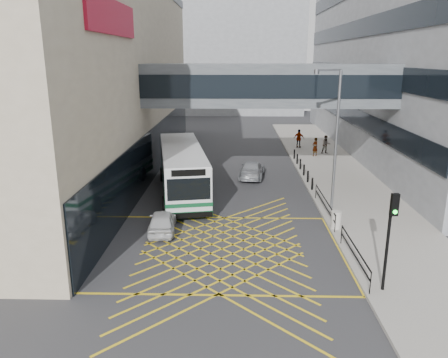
# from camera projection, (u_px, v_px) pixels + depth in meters

# --- Properties ---
(ground) EXTENTS (120.00, 120.00, 0.00)m
(ground) POSITION_uv_depth(u_px,v_px,m) (222.00, 249.00, 22.30)
(ground) COLOR #333335
(building_whsmith) EXTENTS (24.17, 42.00, 16.00)m
(building_whsmith) POSITION_uv_depth(u_px,v_px,m) (10.00, 75.00, 35.98)
(building_whsmith) COLOR tan
(building_whsmith) RESTS_ON ground
(building_far) EXTENTS (28.00, 16.00, 18.00)m
(building_far) POSITION_uv_depth(u_px,v_px,m) (221.00, 60.00, 77.68)
(building_far) COLOR gray
(building_far) RESTS_ON ground
(skybridge) EXTENTS (20.00, 4.10, 3.00)m
(skybridge) POSITION_uv_depth(u_px,v_px,m) (268.00, 85.00, 31.75)
(skybridge) COLOR #4D5257
(skybridge) RESTS_ON ground
(pavement) EXTENTS (6.00, 54.00, 0.16)m
(pavement) POSITION_uv_depth(u_px,v_px,m) (335.00, 173.00, 36.49)
(pavement) COLOR gray
(pavement) RESTS_ON ground
(box_junction) EXTENTS (12.00, 9.00, 0.01)m
(box_junction) POSITION_uv_depth(u_px,v_px,m) (222.00, 249.00, 22.30)
(box_junction) COLOR gold
(box_junction) RESTS_ON ground
(bus) EXTENTS (4.93, 12.39, 3.39)m
(bus) POSITION_uv_depth(u_px,v_px,m) (182.00, 169.00, 30.99)
(bus) COLOR silver
(bus) RESTS_ON ground
(car_white) EXTENTS (1.92, 4.05, 1.25)m
(car_white) POSITION_uv_depth(u_px,v_px,m) (162.00, 221.00, 24.37)
(car_white) COLOR #B9B9BB
(car_white) RESTS_ON ground
(car_dark) EXTENTS (2.82, 4.94, 1.45)m
(car_dark) POSITION_uv_depth(u_px,v_px,m) (194.00, 187.00, 30.34)
(car_dark) COLOR #232228
(car_dark) RESTS_ON ground
(car_silver) EXTENTS (2.46, 4.69, 1.39)m
(car_silver) POSITION_uv_depth(u_px,v_px,m) (252.00, 169.00, 35.37)
(car_silver) COLOR #9DA0A5
(car_silver) RESTS_ON ground
(traffic_light) EXTENTS (0.31, 0.50, 4.24)m
(traffic_light) POSITION_uv_depth(u_px,v_px,m) (390.00, 228.00, 17.26)
(traffic_light) COLOR black
(traffic_light) RESTS_ON pavement
(street_lamp) EXTENTS (1.87, 1.03, 8.63)m
(street_lamp) POSITION_uv_depth(u_px,v_px,m) (334.00, 132.00, 26.47)
(street_lamp) COLOR slate
(street_lamp) RESTS_ON pavement
(litter_bin) EXTENTS (0.57, 0.57, 0.99)m
(litter_bin) POSITION_uv_depth(u_px,v_px,m) (336.00, 220.00, 24.49)
(litter_bin) COLOR #ADA89E
(litter_bin) RESTS_ON pavement
(kerb_railings) EXTENTS (0.05, 12.54, 1.00)m
(kerb_railings) POSITION_uv_depth(u_px,v_px,m) (336.00, 221.00, 23.62)
(kerb_railings) COLOR black
(kerb_railings) RESTS_ON pavement
(bollards) EXTENTS (0.14, 10.14, 0.90)m
(bollards) POSITION_uv_depth(u_px,v_px,m) (302.00, 167.00, 36.42)
(bollards) COLOR black
(bollards) RESTS_ON pavement
(pedestrian_a) EXTENTS (0.88, 0.82, 1.80)m
(pedestrian_a) POSITION_uv_depth(u_px,v_px,m) (315.00, 147.00, 42.31)
(pedestrian_a) COLOR gray
(pedestrian_a) RESTS_ON pavement
(pedestrian_b) EXTENTS (0.92, 0.58, 1.80)m
(pedestrian_b) POSITION_uv_depth(u_px,v_px,m) (326.00, 145.00, 43.39)
(pedestrian_b) COLOR gray
(pedestrian_b) RESTS_ON pavement
(pedestrian_c) EXTENTS (1.27, 0.96, 1.94)m
(pedestrian_c) POSITION_uv_depth(u_px,v_px,m) (299.00, 139.00, 46.20)
(pedestrian_c) COLOR gray
(pedestrian_c) RESTS_ON pavement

